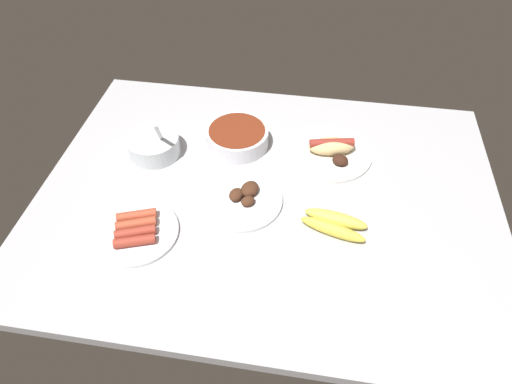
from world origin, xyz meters
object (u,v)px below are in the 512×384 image
at_px(bowl_coleslaw, 154,145).
at_px(plate_hotdog_assembled, 331,150).
at_px(bowl_chili, 237,137).
at_px(plate_sausages, 136,231).
at_px(plate_grilled_meat, 243,198).
at_px(banana_bunch, 334,224).

xyz_separation_m(bowl_coleslaw, plate_hotdog_assembled, (0.50, 0.07, -0.01)).
bearing_deg(bowl_chili, plate_sausages, -116.67).
distance_m(plate_sausages, plate_grilled_meat, 0.27).
relative_size(banana_bunch, plate_sausages, 0.84).
height_order(plate_hotdog_assembled, plate_sausages, plate_hotdog_assembled).
relative_size(bowl_coleslaw, plate_hotdog_assembled, 0.67).
height_order(bowl_coleslaw, plate_grilled_meat, bowl_coleslaw).
bearing_deg(plate_sausages, plate_grilled_meat, 31.53).
relative_size(plate_hotdog_assembled, banana_bunch, 1.39).
bearing_deg(plate_grilled_meat, bowl_chili, 104.03).
bearing_deg(plate_hotdog_assembled, bowl_chili, 179.14).
bearing_deg(plate_grilled_meat, banana_bunch, -12.77).
xyz_separation_m(plate_grilled_meat, bowl_chili, (-0.05, 0.21, 0.02)).
distance_m(plate_hotdog_assembled, bowl_chili, 0.27).
bearing_deg(plate_grilled_meat, plate_sausages, -148.47).
relative_size(bowl_coleslaw, banana_bunch, 0.93).
bearing_deg(bowl_coleslaw, plate_sausages, -80.83).
height_order(banana_bunch, plate_grilled_meat, plate_grilled_meat).
relative_size(plate_sausages, bowl_chili, 1.12).
bearing_deg(plate_sausages, plate_hotdog_assembled, 38.17).
bearing_deg(plate_sausages, banana_bunch, 10.90).
height_order(plate_sausages, bowl_chili, bowl_chili).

